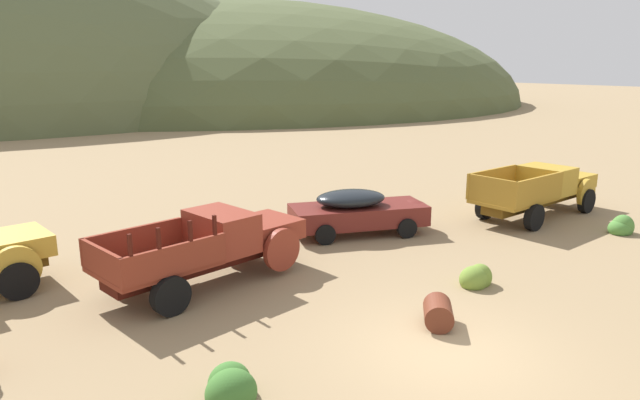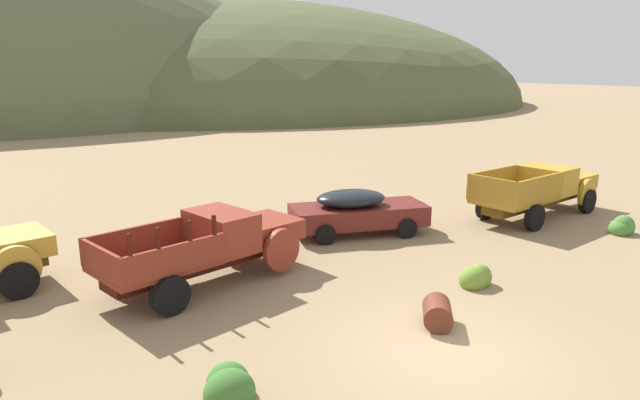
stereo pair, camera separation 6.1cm
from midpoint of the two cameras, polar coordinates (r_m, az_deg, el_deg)
The scene contains 9 objects.
ground_plane at distance 12.10m, azimuth 12.56°, elevation -14.87°, with size 300.00×300.00×0.00m, color #937A56.
hill_far_left at distance 96.13m, azimuth -9.15°, elevation 9.92°, with size 95.87×88.68×31.64m, color #4C5633.
truck_rust_red at distance 15.38m, azimuth -10.58°, elevation -4.43°, with size 6.05×3.73×2.16m.
car_oxblood at distance 19.40m, azimuth 4.23°, elevation -1.08°, with size 5.16×2.79×1.57m.
truck_mustard at distance 23.51m, azimuth 21.76°, elevation 1.06°, with size 6.64×3.29×1.91m.
oil_drum_tipped at distance 13.00m, azimuth 11.83°, elevation -11.18°, with size 1.03×1.09×0.64m.
bush_near_barrel at distance 22.15m, azimuth 28.32°, elevation -2.49°, with size 0.94×0.76×0.85m.
bush_front_right at distance 15.56m, azimuth 15.48°, elevation -7.69°, with size 0.97×0.77×0.73m.
bush_between_trucks at distance 10.38m, azimuth -9.29°, elevation -18.48°, with size 0.93×1.09×0.82m.
Camera 1 is at (-7.09, -8.01, 5.68)m, focal length 31.36 mm.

